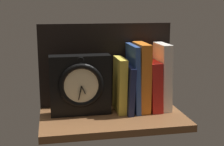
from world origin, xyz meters
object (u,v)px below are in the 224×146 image
Objects in this scene: book_yellow_seinlanguage at (120,85)px; book_blue_modern at (133,78)px; book_red_requiem at (152,85)px; framed_clock at (80,85)px; book_orange_pandolfini at (141,77)px; book_navy_bierce at (127,88)px; book_white_catcher at (162,76)px.

book_blue_modern is (5.10, 0.00, 2.40)cm from book_yellow_seinlanguage.
framed_clock is at bearing -177.07° from book_red_requiem.
framed_clock is at bearing -175.98° from book_blue_modern.
book_orange_pandolfini is 1.35× the size of book_red_requiem.
book_blue_modern reaches higher than book_navy_bierce.
book_navy_bierce is 14.39cm from book_white_catcher.
book_navy_bierce is 0.80× the size of framed_clock.
book_yellow_seinlanguage is 12.61cm from book_red_requiem.
book_orange_pandolfini is at bearing 3.47° from framed_clock.
book_red_requiem is (12.59, 0.00, -0.69)cm from book_yellow_seinlanguage.
book_blue_modern is (2.26, 0.00, 3.80)cm from book_navy_bierce.
book_yellow_seinlanguage is at bearing 180.00° from book_blue_modern.
book_navy_bierce is at bearing 4.53° from framed_clock.
book_red_requiem is at bearing 0.00° from book_navy_bierce.
book_orange_pandolfini reaches higher than book_yellow_seinlanguage.
book_blue_modern is 0.99× the size of book_white_catcher.
book_blue_modern is 20.16cm from framed_clock.
framed_clock reaches higher than book_navy_bierce.
book_yellow_seinlanguage is at bearing 180.00° from book_red_requiem.
framed_clock is (-14.96, -1.41, 0.95)cm from book_yellow_seinlanguage.
book_yellow_seinlanguage is at bearing 5.38° from framed_clock.
book_white_catcher is at bearing 0.00° from book_navy_bierce.
book_red_requiem is 5.19cm from book_white_catcher.
book_red_requiem is at bearing 2.93° from framed_clock.
book_blue_modern is 3.20cm from book_orange_pandolfini.
book_white_catcher is at bearing 0.00° from book_red_requiem.
book_orange_pandolfini is 5.46cm from book_red_requiem.
book_orange_pandolfini is at bearing 180.00° from book_white_catcher.
book_yellow_seinlanguage is 15.05cm from framed_clock.
book_orange_pandolfini is 8.42cm from book_white_catcher.
book_white_catcher is (13.86, 0.00, 3.89)cm from book_navy_bierce.
book_white_catcher is (8.42, 0.00, -0.17)cm from book_orange_pandolfini.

